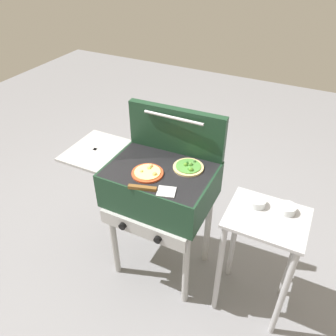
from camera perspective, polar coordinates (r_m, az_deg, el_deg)
name	(u,v)px	position (r m, az deg, el deg)	size (l,w,h in m)	color
ground_plane	(162,264)	(2.64, -1.01, -16.04)	(8.00, 8.00, 0.00)	gray
grill	(159,187)	(2.10, -1.62, -3.22)	(0.96, 0.53, 0.90)	#193823
grill_lid_open	(176,130)	(2.09, 1.40, 6.40)	(0.63, 0.09, 0.30)	#193823
pizza_veggie	(188,167)	(2.01, 3.50, 0.19)	(0.18, 0.18, 0.04)	#E0C17F
pizza_cheese	(148,172)	(1.96, -3.46, -0.74)	(0.19, 0.19, 0.04)	#C64723
spatula	(153,190)	(1.84, -2.62, -3.68)	(0.27, 0.13, 0.02)	#B7BABF
prep_table	(261,245)	(2.10, 15.48, -12.45)	(0.44, 0.36, 0.79)	#B2B2B7
topping_bowl_near	(257,202)	(1.98, 14.88, -5.64)	(0.10, 0.10, 0.04)	silver
topping_bowl_far	(287,209)	(1.98, 19.56, -6.58)	(0.10, 0.10, 0.04)	silver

